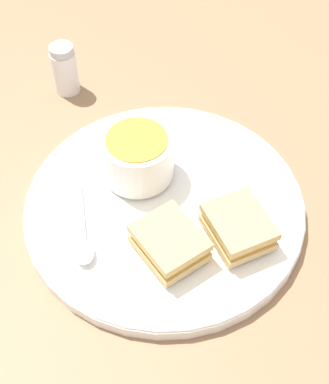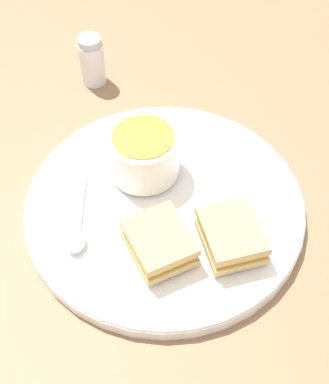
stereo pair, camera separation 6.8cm
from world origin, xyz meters
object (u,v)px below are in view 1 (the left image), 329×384
at_px(spoon, 84,246).
at_px(sandwich_half_near, 170,243).
at_px(sandwich_half_far, 238,226).
at_px(salt_shaker, 65,69).
at_px(soup_bowl, 138,156).

xyz_separation_m(spoon, sandwich_half_near, (0.10, 0.00, 0.01)).
height_order(sandwich_half_far, salt_shaker, salt_shaker).
height_order(sandwich_half_near, sandwich_half_far, same).
xyz_separation_m(soup_bowl, sandwich_half_far, (0.13, -0.10, -0.02)).
distance_m(spoon, sandwich_half_far, 0.19).
bearing_deg(sandwich_half_near, sandwich_half_far, 18.47).
distance_m(sandwich_half_far, salt_shaker, 0.39).
distance_m(sandwich_half_near, salt_shaker, 0.36).
relative_size(spoon, sandwich_half_near, 1.21).
distance_m(spoon, salt_shaker, 0.32).
relative_size(sandwich_half_far, salt_shaker, 1.25).
relative_size(soup_bowl, spoon, 0.75).
bearing_deg(spoon, sandwich_half_far, 86.55).
bearing_deg(salt_shaker, sandwich_half_near, -60.51).
relative_size(soup_bowl, sandwich_half_near, 0.91).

